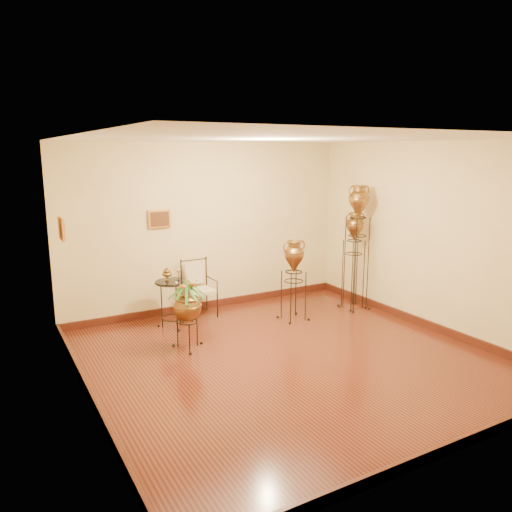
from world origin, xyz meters
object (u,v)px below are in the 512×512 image
armchair (199,289)px  side_table (173,303)px  planter_urn (187,304)px  amphora_mid (354,260)px  amphora_tall (357,246)px

armchair → side_table: (-0.56, -0.29, -0.08)m
planter_urn → armchair: size_ratio=1.23×
amphora_mid → planter_urn: size_ratio=1.48×
planter_urn → armchair: planter_urn is taller
amphora_mid → planter_urn: 3.19m
side_table → amphora_mid: bearing=-10.6°
amphora_tall → amphora_mid: amphora_tall is taller
planter_urn → armchair: bearing=60.5°
amphora_tall → side_table: size_ratio=2.31×
armchair → side_table: side_table is taller
amphora_tall → planter_urn: (-3.16, -0.28, -0.46)m
amphora_tall → armchair: (-2.48, 0.93, -0.63)m
amphora_mid → armchair: (-2.48, 0.86, -0.38)m
amphora_tall → amphora_mid: 0.26m
planter_urn → side_table: bearing=82.6°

